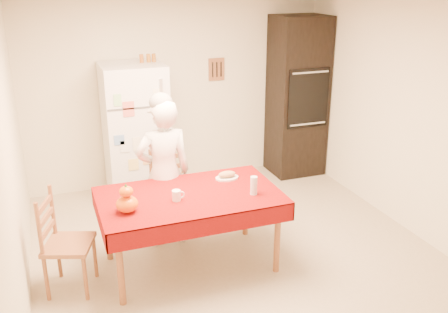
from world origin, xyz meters
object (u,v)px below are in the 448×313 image
pumpkin_lower (127,204)px  chair_left (61,239)px  bread_plate (227,178)px  refrigerator (136,132)px  dining_table (190,201)px  coffee_mug (176,196)px  wine_glass (254,185)px  seated_woman (164,174)px  chair_far (170,188)px  oven_cabinet (297,97)px

pumpkin_lower → chair_left: bearing=162.5°
bread_plate → refrigerator: bearing=111.0°
chair_left → pumpkin_lower: size_ratio=4.86×
dining_table → chair_left: (-1.19, 0.03, -0.18)m
coffee_mug → wine_glass: bearing=-9.1°
bread_plate → coffee_mug: bearing=-152.4°
refrigerator → coffee_mug: (0.00, -1.93, -0.04)m
dining_table → chair_left: 1.20m
refrigerator → seated_woman: size_ratio=1.08×
chair_far → wine_glass: size_ratio=5.40×
oven_cabinet → chair_far: (-2.13, -1.13, -0.59)m
chair_far → chair_left: (-1.19, -0.73, 0.00)m
refrigerator → chair_far: size_ratio=1.79×
dining_table → seated_woman: 0.55m
dining_table → bread_plate: bearing=27.0°
pumpkin_lower → bread_plate: pumpkin_lower is taller
refrigerator → coffee_mug: 1.93m
wine_glass → seated_woman: bearing=133.3°
refrigerator → chair_far: bearing=-82.0°
seated_woman → coffee_mug: (-0.03, -0.61, 0.02)m
chair_far → bread_plate: 0.75m
chair_left → pumpkin_lower: (0.58, -0.18, 0.33)m
pumpkin_lower → chair_far: bearing=56.3°
dining_table → wine_glass: (0.57, -0.20, 0.16)m
seated_woman → coffee_mug: size_ratio=15.75×
dining_table → chair_far: 0.78m
refrigerator → chair_far: (0.15, -1.08, -0.34)m
seated_woman → pumpkin_lower: 0.85m
oven_cabinet → pumpkin_lower: size_ratio=11.25×
oven_cabinet → bread_plate: bearing=-135.2°
chair_left → wine_glass: (1.76, -0.22, 0.34)m
refrigerator → coffee_mug: refrigerator is taller
seated_woman → oven_cabinet: bearing=-149.4°
dining_table → wine_glass: bearing=-19.1°
chair_far → oven_cabinet: bearing=27.0°
coffee_mug → seated_woman: bearing=86.8°
oven_cabinet → seated_woman: (-2.24, -1.36, -0.31)m
oven_cabinet → chair_left: oven_cabinet is taller
oven_cabinet → dining_table: (-2.13, -1.89, -0.41)m
refrigerator → chair_left: size_ratio=1.79×
seated_woman → bread_plate: 0.65m
refrigerator → seated_woman: 1.31m
coffee_mug → wine_glass: size_ratio=0.57×
chair_far → pumpkin_lower: (-0.61, -0.91, 0.33)m
oven_cabinet → dining_table: 2.88m
bread_plate → pumpkin_lower: bearing=-159.9°
chair_far → wine_glass: 1.16m
dining_table → chair_far: size_ratio=1.79×
chair_far → bread_plate: bearing=-49.3°
refrigerator → seated_woman: (0.04, -1.31, -0.06)m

